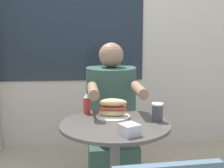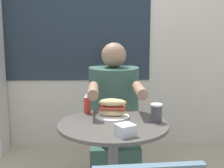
% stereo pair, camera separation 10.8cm
% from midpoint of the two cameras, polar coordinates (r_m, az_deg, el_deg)
% --- Properties ---
extents(storefront_wall, '(8.00, 0.09, 2.80)m').
position_cam_midpoint_polar(storefront_wall, '(3.34, 0.08, 12.29)').
color(storefront_wall, beige).
rests_on(storefront_wall, ground_plane).
extents(cafe_table, '(0.65, 0.65, 0.73)m').
position_cam_midpoint_polar(cafe_table, '(1.92, 1.85, -12.89)').
color(cafe_table, '#47423D').
rests_on(cafe_table, ground_plane).
extents(diner_chair, '(0.39, 0.39, 0.87)m').
position_cam_midpoint_polar(diner_chair, '(2.75, 1.18, -5.84)').
color(diner_chair, slate).
rests_on(diner_chair, ground_plane).
extents(seated_diner, '(0.38, 0.69, 1.17)m').
position_cam_midpoint_polar(seated_diner, '(2.42, 1.66, -8.52)').
color(seated_diner, '#2D4C42').
rests_on(seated_diner, ground_plane).
extents(sandwich_on_plate, '(0.22, 0.22, 0.12)m').
position_cam_midpoint_polar(sandwich_on_plate, '(1.96, 1.67, -4.61)').
color(sandwich_on_plate, white).
rests_on(sandwich_on_plate, cafe_table).
extents(drink_cup, '(0.07, 0.07, 0.11)m').
position_cam_midpoint_polar(drink_cup, '(1.89, 9.73, -5.21)').
color(drink_cup, '#424247').
rests_on(drink_cup, cafe_table).
extents(napkin_box, '(0.12, 0.12, 0.06)m').
position_cam_midpoint_polar(napkin_box, '(1.65, 4.35, -8.37)').
color(napkin_box, silver).
rests_on(napkin_box, cafe_table).
extents(condiment_bottle, '(0.05, 0.05, 0.13)m').
position_cam_midpoint_polar(condiment_bottle, '(2.06, -3.07, -3.55)').
color(condiment_bottle, red).
rests_on(condiment_bottle, cafe_table).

